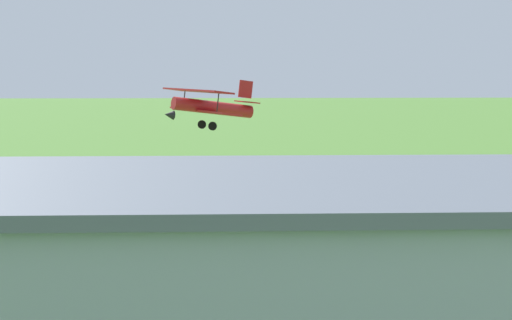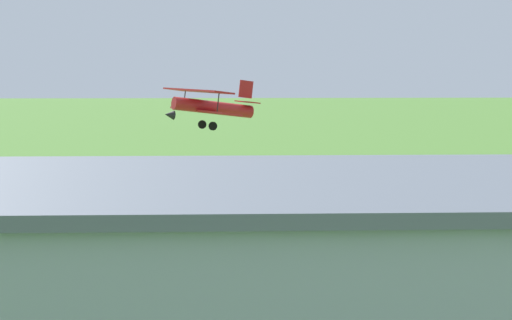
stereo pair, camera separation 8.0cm
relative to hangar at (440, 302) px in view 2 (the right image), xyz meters
name	(u,v)px [view 2 (the right image)]	position (x,y,z in m)	size (l,w,h in m)	color
ground_plane	(252,194)	(3.69, -41.11, -3.44)	(400.00, 400.00, 0.00)	#47752D
hangar	(440,302)	(0.00, 0.00, 0.00)	(32.01, 10.94, 6.87)	#99A3AD
biplane	(208,105)	(6.95, -39.31, 3.51)	(7.48, 9.44, 3.66)	#B21E1E
car_blue	(45,274)	(13.63, -13.78, -2.61)	(2.26, 4.61, 1.61)	#23389E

